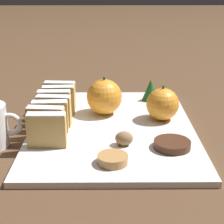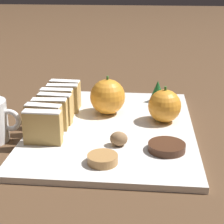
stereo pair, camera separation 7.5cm
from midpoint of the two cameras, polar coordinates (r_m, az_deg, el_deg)
ground_plane at (r=0.79m, az=2.71°, el=-2.89°), size 6.00×6.00×0.00m
serving_platter at (r=0.79m, az=2.72°, el=-2.49°), size 0.34×0.45×0.01m
stollen_slice_front at (r=0.70m, az=-7.54°, el=-2.41°), size 0.07×0.02×0.07m
stollen_slice_second at (r=0.73m, az=-7.49°, el=-1.36°), size 0.07×0.03×0.07m
stollen_slice_third at (r=0.76m, az=-6.71°, el=-0.41°), size 0.07×0.03×0.07m
stollen_slice_fourth at (r=0.79m, az=-6.01°, el=0.46°), size 0.07×0.03×0.07m
stollen_slice_fifth at (r=0.82m, az=-5.82°, el=1.28°), size 0.07×0.02×0.07m
stollen_slice_sixth at (r=0.85m, az=-5.06°, el=2.02°), size 0.07×0.03×0.07m
stollen_slice_back at (r=0.88m, az=-4.75°, el=2.72°), size 0.07×0.03×0.07m
orange_near at (r=0.81m, az=10.65°, el=0.86°), size 0.07×0.07×0.08m
orange_far at (r=0.84m, az=1.88°, el=2.31°), size 0.08×0.08×0.09m
walnut at (r=0.70m, az=4.13°, el=-4.15°), size 0.03×0.03×0.03m
chocolate_cookie at (r=0.69m, az=11.44°, el=-5.32°), size 0.07×0.07×0.01m
gingerbread_cookie at (r=0.64m, az=2.25°, el=-7.27°), size 0.05×0.05×0.02m
evergreen_sprig at (r=0.93m, az=9.26°, el=3.10°), size 0.04×0.04×0.05m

